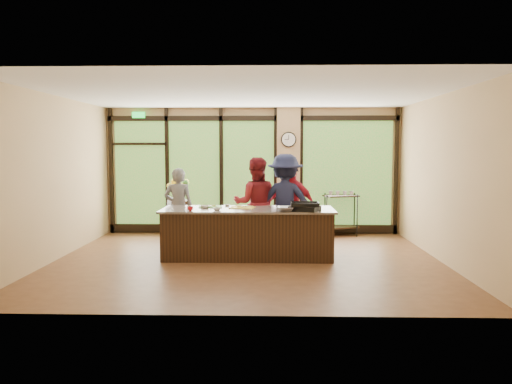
# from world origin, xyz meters

# --- Properties ---
(floor) EXTENTS (7.00, 7.00, 0.00)m
(floor) POSITION_xyz_m (0.00, 0.00, 0.00)
(floor) COLOR brown
(floor) RESTS_ON ground
(ceiling) EXTENTS (7.00, 7.00, 0.00)m
(ceiling) POSITION_xyz_m (0.00, 0.00, 3.00)
(ceiling) COLOR silver
(ceiling) RESTS_ON back_wall
(back_wall) EXTENTS (7.00, 0.00, 7.00)m
(back_wall) POSITION_xyz_m (0.00, 3.00, 1.50)
(back_wall) COLOR tan
(back_wall) RESTS_ON floor
(left_wall) EXTENTS (0.00, 6.00, 6.00)m
(left_wall) POSITION_xyz_m (-3.50, 0.00, 1.50)
(left_wall) COLOR tan
(left_wall) RESTS_ON floor
(right_wall) EXTENTS (0.00, 6.00, 6.00)m
(right_wall) POSITION_xyz_m (3.50, 0.00, 1.50)
(right_wall) COLOR tan
(right_wall) RESTS_ON floor
(window_wall) EXTENTS (6.90, 0.12, 3.00)m
(window_wall) POSITION_xyz_m (0.16, 2.95, 1.39)
(window_wall) COLOR tan
(window_wall) RESTS_ON floor
(island_base) EXTENTS (3.10, 1.00, 0.88)m
(island_base) POSITION_xyz_m (0.00, 0.30, 0.44)
(island_base) COLOR black
(island_base) RESTS_ON floor
(countertop) EXTENTS (3.20, 1.10, 0.04)m
(countertop) POSITION_xyz_m (0.00, 0.30, 0.90)
(countertop) COLOR slate
(countertop) RESTS_ON island_base
(wall_clock) EXTENTS (0.36, 0.04, 0.36)m
(wall_clock) POSITION_xyz_m (0.85, 2.87, 2.25)
(wall_clock) COLOR black
(wall_clock) RESTS_ON window_wall
(cook_left) EXTENTS (0.62, 0.43, 1.65)m
(cook_left) POSITION_xyz_m (-1.45, 1.14, 0.82)
(cook_left) COLOR slate
(cook_left) RESTS_ON floor
(cook_midleft) EXTENTS (0.93, 0.74, 1.86)m
(cook_midleft) POSITION_xyz_m (0.12, 1.07, 0.93)
(cook_midleft) COLOR maroon
(cook_midleft) RESTS_ON floor
(cook_midright) EXTENTS (1.11, 0.75, 1.75)m
(cook_midright) POSITION_xyz_m (0.85, 1.17, 0.87)
(cook_midright) COLOR #AC1A2E
(cook_midright) RESTS_ON floor
(cook_right) EXTENTS (1.32, 0.85, 1.93)m
(cook_right) POSITION_xyz_m (0.72, 1.14, 0.96)
(cook_right) COLOR #191D38
(cook_right) RESTS_ON floor
(roasting_pan) EXTENTS (0.61, 0.56, 0.09)m
(roasting_pan) POSITION_xyz_m (1.04, -0.01, 0.96)
(roasting_pan) COLOR black
(roasting_pan) RESTS_ON countertop
(mixing_bowl) EXTENTS (0.38, 0.38, 0.08)m
(mixing_bowl) POSITION_xyz_m (0.70, -0.09, 0.96)
(mixing_bowl) COLOR silver
(mixing_bowl) RESTS_ON countertop
(cutting_board_left) EXTENTS (0.47, 0.37, 0.01)m
(cutting_board_left) POSITION_xyz_m (-0.73, 0.53, 0.93)
(cutting_board_left) COLOR #4B8A32
(cutting_board_left) RESTS_ON countertop
(cutting_board_center) EXTENTS (0.50, 0.42, 0.01)m
(cutting_board_center) POSITION_xyz_m (-0.11, 0.39, 0.93)
(cutting_board_center) COLOR gold
(cutting_board_center) RESTS_ON countertop
(cutting_board_right) EXTENTS (0.45, 0.35, 0.01)m
(cutting_board_right) POSITION_xyz_m (-0.11, 0.49, 0.93)
(cutting_board_right) COLOR gold
(cutting_board_right) RESTS_ON countertop
(prep_bowl_near) EXTENTS (0.21, 0.21, 0.05)m
(prep_bowl_near) POSITION_xyz_m (-0.82, 0.37, 0.95)
(prep_bowl_near) COLOR white
(prep_bowl_near) RESTS_ON countertop
(prep_bowl_mid) EXTENTS (0.17, 0.17, 0.04)m
(prep_bowl_mid) POSITION_xyz_m (-0.55, 0.03, 0.94)
(prep_bowl_mid) COLOR white
(prep_bowl_mid) RESTS_ON countertop
(prep_bowl_far) EXTENTS (0.15, 0.15, 0.03)m
(prep_bowl_far) POSITION_xyz_m (-0.42, 0.73, 0.93)
(prep_bowl_far) COLOR white
(prep_bowl_far) RESTS_ON countertop
(red_ramekin) EXTENTS (0.11, 0.11, 0.08)m
(red_ramekin) POSITION_xyz_m (-1.02, -0.06, 0.96)
(red_ramekin) COLOR red
(red_ramekin) RESTS_ON countertop
(flower_stand) EXTENTS (0.58, 0.58, 0.88)m
(flower_stand) POSITION_xyz_m (-1.62, 2.12, 0.44)
(flower_stand) COLOR black
(flower_stand) RESTS_ON floor
(flower_vase) EXTENTS (0.31, 0.31, 0.25)m
(flower_vase) POSITION_xyz_m (-1.62, 2.12, 1.00)
(flower_vase) COLOR #8E714D
(flower_vase) RESTS_ON flower_stand
(bar_cart) EXTENTS (0.87, 0.67, 1.05)m
(bar_cart) POSITION_xyz_m (2.08, 2.75, 0.63)
(bar_cart) COLOR black
(bar_cart) RESTS_ON floor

